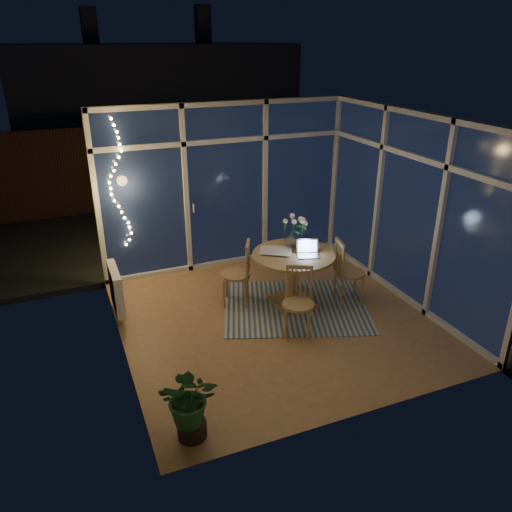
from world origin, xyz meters
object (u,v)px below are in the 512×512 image
(dining_table, at_px, (293,279))
(flower_vase, at_px, (292,240))
(potted_plant, at_px, (190,404))
(chair_left, at_px, (236,273))
(chair_front, at_px, (298,303))
(chair_right, at_px, (350,271))
(laptop, at_px, (309,249))

(dining_table, bearing_deg, flower_vase, 72.46)
(dining_table, height_order, potted_plant, dining_table)
(chair_left, xyz_separation_m, chair_front, (0.44, -1.06, -0.02))
(flower_vase, distance_m, potted_plant, 3.04)
(chair_front, xyz_separation_m, flower_vase, (0.36, 0.96, 0.42))
(flower_vase, xyz_separation_m, potted_plant, (-2.07, -2.17, -0.50))
(dining_table, distance_m, chair_right, 0.80)
(chair_left, distance_m, chair_front, 1.14)
(chair_left, distance_m, laptop, 1.07)
(potted_plant, bearing_deg, flower_vase, 46.32)
(chair_left, distance_m, chair_right, 1.59)
(laptop, xyz_separation_m, potted_plant, (-2.14, -1.80, -0.50))
(dining_table, bearing_deg, chair_left, 156.58)
(chair_left, bearing_deg, laptop, 88.36)
(dining_table, distance_m, laptop, 0.53)
(chair_left, height_order, chair_front, chair_left)
(chair_front, bearing_deg, dining_table, 96.09)
(chair_right, xyz_separation_m, potted_plant, (-2.76, -1.71, -0.09))
(chair_left, relative_size, flower_vase, 4.49)
(chair_front, bearing_deg, chair_right, 53.13)
(chair_front, height_order, potted_plant, chair_front)
(chair_left, bearing_deg, potted_plant, -3.11)
(chair_front, xyz_separation_m, laptop, (0.44, 0.59, 0.43))
(dining_table, xyz_separation_m, chair_right, (0.76, -0.24, 0.09))
(flower_vase, bearing_deg, chair_right, -33.96)
(chair_left, xyz_separation_m, chair_right, (1.49, -0.56, 0.00))
(chair_left, distance_m, potted_plant, 2.60)
(chair_right, bearing_deg, chair_front, 127.66)
(chair_right, relative_size, laptop, 3.22)
(flower_vase, bearing_deg, laptop, -78.75)
(chair_front, bearing_deg, chair_left, 140.28)
(dining_table, xyz_separation_m, flower_vase, (0.07, 0.22, 0.49))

